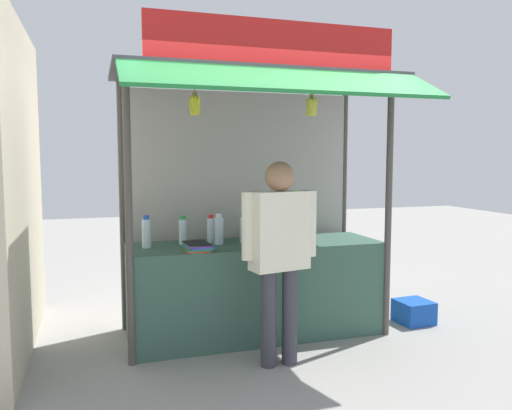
% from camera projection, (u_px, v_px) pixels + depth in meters
% --- Properties ---
extents(ground_plane, '(20.00, 20.00, 0.00)m').
position_uv_depth(ground_plane, '(256.00, 334.00, 4.76)').
color(ground_plane, gray).
extents(stall_counter, '(2.31, 0.73, 0.86)m').
position_uv_depth(stall_counter, '(256.00, 289.00, 4.72)').
color(stall_counter, '#385B4C').
rests_on(stall_counter, ground).
extents(stall_structure, '(2.51, 1.61, 2.73)m').
position_uv_depth(stall_structure, '(252.00, 155.00, 4.74)').
color(stall_structure, '#4C4742').
rests_on(stall_structure, ground).
extents(water_bottle_rear_center, '(0.08, 0.08, 0.28)m').
position_uv_depth(water_bottle_rear_center, '(147.00, 233.00, 4.42)').
color(water_bottle_rear_center, silver).
rests_on(water_bottle_rear_center, stall_counter).
extents(water_bottle_back_right, '(0.08, 0.08, 0.28)m').
position_uv_depth(water_bottle_back_right, '(219.00, 230.00, 4.60)').
color(water_bottle_back_right, silver).
rests_on(water_bottle_back_right, stall_counter).
extents(water_bottle_back_left, '(0.08, 0.08, 0.27)m').
position_uv_depth(water_bottle_back_left, '(244.00, 229.00, 4.70)').
color(water_bottle_back_left, silver).
rests_on(water_bottle_back_left, stall_counter).
extents(water_bottle_front_right, '(0.06, 0.06, 0.23)m').
position_uv_depth(water_bottle_front_right, '(288.00, 228.00, 4.87)').
color(water_bottle_front_right, silver).
rests_on(water_bottle_front_right, stall_counter).
extents(water_bottle_right, '(0.07, 0.07, 0.26)m').
position_uv_depth(water_bottle_right, '(183.00, 231.00, 4.60)').
color(water_bottle_right, silver).
rests_on(water_bottle_right, stall_counter).
extents(water_bottle_far_right, '(0.07, 0.07, 0.26)m').
position_uv_depth(water_bottle_far_right, '(211.00, 230.00, 4.69)').
color(water_bottle_far_right, silver).
rests_on(water_bottle_far_right, stall_counter).
extents(magazine_stack_far_left, '(0.23, 0.32, 0.07)m').
position_uv_depth(magazine_stack_far_left, '(197.00, 247.00, 4.29)').
color(magazine_stack_far_left, green).
rests_on(magazine_stack_far_left, stall_counter).
extents(magazine_stack_mid_right, '(0.22, 0.29, 0.06)m').
position_uv_depth(magazine_stack_mid_right, '(277.00, 241.00, 4.63)').
color(magazine_stack_mid_right, blue).
rests_on(magazine_stack_mid_right, stall_counter).
extents(banana_bunch_inner_left, '(0.09, 0.09, 0.28)m').
position_uv_depth(banana_bunch_inner_left, '(195.00, 105.00, 3.94)').
color(banana_bunch_inner_left, '#332D23').
extents(banana_bunch_inner_right, '(0.11, 0.11, 0.26)m').
position_uv_depth(banana_bunch_inner_right, '(312.00, 107.00, 4.23)').
color(banana_bunch_inner_right, '#332D23').
extents(vendor_person, '(0.61, 0.28, 1.62)m').
position_uv_depth(vendor_person, '(280.00, 244.00, 3.98)').
color(vendor_person, '#383842').
rests_on(vendor_person, ground).
extents(plastic_crate, '(0.34, 0.34, 0.22)m').
position_uv_depth(plastic_crate, '(414.00, 312.00, 5.09)').
color(plastic_crate, '#194CB2').
rests_on(plastic_crate, ground).
extents(neighbour_wall, '(0.20, 2.40, 2.76)m').
position_uv_depth(neighbour_wall, '(14.00, 189.00, 4.30)').
color(neighbour_wall, beige).
rests_on(neighbour_wall, ground).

